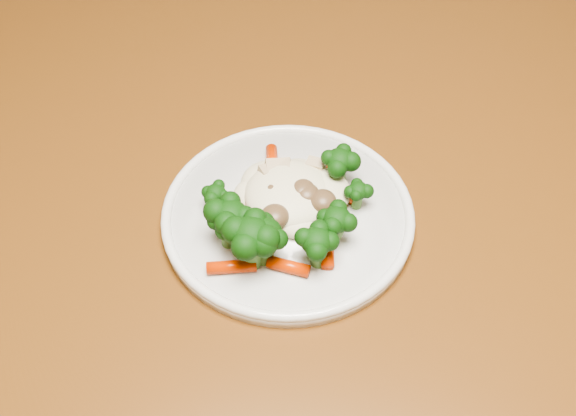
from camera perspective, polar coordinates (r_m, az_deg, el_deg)
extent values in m
cube|color=brown|center=(0.75, -4.34, -0.11)|extent=(1.52, 1.29, 0.04)
cube|color=brown|center=(1.43, 16.75, 5.59)|extent=(0.08, 0.08, 0.71)
cylinder|color=white|center=(0.71, 0.00, -0.72)|extent=(0.24, 0.24, 0.01)
ellipsoid|color=#F6EBC5|center=(0.70, 0.17, 1.60)|extent=(0.11, 0.09, 0.04)
ellipsoid|color=black|center=(0.66, -4.75, -1.78)|extent=(0.04, 0.04, 0.04)
ellipsoid|color=black|center=(0.65, -1.87, -2.82)|extent=(0.05, 0.05, 0.05)
ellipsoid|color=black|center=(0.65, 2.25, -3.29)|extent=(0.05, 0.05, 0.04)
ellipsoid|color=black|center=(0.67, 3.81, -1.52)|extent=(0.04, 0.04, 0.04)
ellipsoid|color=black|center=(0.70, 5.53, 0.94)|extent=(0.03, 0.03, 0.03)
ellipsoid|color=black|center=(0.72, 4.06, 3.13)|extent=(0.04, 0.04, 0.04)
ellipsoid|color=black|center=(0.70, -5.69, 0.71)|extent=(0.03, 0.03, 0.03)
ellipsoid|color=black|center=(0.66, -4.50, -1.36)|extent=(0.05, 0.05, 0.05)
ellipsoid|color=black|center=(0.64, -2.86, -2.97)|extent=(0.06, 0.06, 0.05)
cylinder|color=#EF3D05|center=(0.74, -1.24, 3.38)|extent=(0.02, 0.05, 0.01)
cylinder|color=#EF3D05|center=(0.73, 2.06, 2.54)|extent=(0.03, 0.04, 0.01)
cylinder|color=#EF3D05|center=(0.71, 3.93, 1.44)|extent=(0.05, 0.03, 0.01)
cylinder|color=#EF3D05|center=(0.69, -4.60, -1.23)|extent=(0.03, 0.05, 0.01)
cylinder|color=#EF3D05|center=(0.66, -4.48, -4.65)|extent=(0.05, 0.02, 0.01)
cylinder|color=#EF3D05|center=(0.65, 0.04, -4.64)|extent=(0.04, 0.02, 0.01)
cylinder|color=#EF3D05|center=(0.67, 3.14, -3.14)|extent=(0.02, 0.05, 0.01)
ellipsoid|color=brown|center=(0.69, 1.14, 1.36)|extent=(0.03, 0.03, 0.02)
ellipsoid|color=brown|center=(0.69, 2.76, 0.55)|extent=(0.03, 0.03, 0.02)
ellipsoid|color=brown|center=(0.69, -1.17, 1.37)|extent=(0.02, 0.02, 0.01)
ellipsoid|color=brown|center=(0.67, -1.05, -0.65)|extent=(0.03, 0.03, 0.02)
ellipsoid|color=brown|center=(0.69, 1.48, 1.08)|extent=(0.03, 0.03, 0.02)
cube|color=#CCB188|center=(0.72, -0.64, 3.25)|extent=(0.02, 0.02, 0.01)
cube|color=#CCB188|center=(0.72, 2.20, 3.42)|extent=(0.02, 0.02, 0.01)
cube|color=#CCB188|center=(0.71, -1.47, 2.88)|extent=(0.02, 0.02, 0.01)
cube|color=#CCB188|center=(0.72, -0.88, 3.18)|extent=(0.03, 0.02, 0.01)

